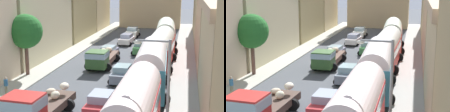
% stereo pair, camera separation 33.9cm
% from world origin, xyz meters
% --- Properties ---
extents(ground_plane, '(154.00, 154.00, 0.00)m').
position_xyz_m(ground_plane, '(0.00, 27.00, 0.00)').
color(ground_plane, '#4A4D53').
extents(sidewalk_left, '(2.50, 70.00, 0.14)m').
position_xyz_m(sidewalk_left, '(-7.25, 27.00, 0.07)').
color(sidewalk_left, '#AFAEA0').
rests_on(sidewalk_left, ground).
extents(sidewalk_right, '(2.50, 70.00, 0.14)m').
position_xyz_m(sidewalk_right, '(7.25, 27.00, 0.07)').
color(sidewalk_right, '#B1AAA4').
rests_on(sidewalk_right, ground).
extents(building_left_3, '(5.16, 12.11, 10.15)m').
position_xyz_m(building_left_3, '(-10.85, 40.05, 5.11)').
color(building_left_3, tan).
rests_on(building_left_3, ground).
extents(building_right_3, '(5.74, 12.24, 10.49)m').
position_xyz_m(building_right_3, '(11.11, 41.16, 5.27)').
color(building_right_3, '#C9B288').
rests_on(building_right_3, ground).
extents(parked_bus_0, '(3.27, 8.37, 3.96)m').
position_xyz_m(parked_bus_0, '(4.60, 6.50, 2.18)').
color(parked_bus_0, red).
rests_on(parked_bus_0, ground).
extents(parked_bus_1, '(3.55, 8.37, 4.28)m').
position_xyz_m(parked_bus_1, '(4.60, 15.50, 2.37)').
color(parked_bus_1, teal).
rests_on(parked_bus_1, ground).
extents(parked_bus_2, '(3.54, 9.23, 3.97)m').
position_xyz_m(parked_bus_2, '(4.60, 24.50, 2.17)').
color(parked_bus_2, red).
rests_on(parked_bus_2, ground).
extents(parked_bus_3, '(3.58, 8.58, 4.14)m').
position_xyz_m(parked_bus_3, '(4.60, 33.50, 2.28)').
color(parked_bus_3, red).
rests_on(parked_bus_3, ground).
extents(cargo_truck_0, '(3.35, 6.74, 2.51)m').
position_xyz_m(cargo_truck_0, '(-2.05, 7.59, 1.29)').
color(cargo_truck_0, red).
rests_on(cargo_truck_0, ground).
extents(cargo_truck_1, '(2.94, 7.36, 2.15)m').
position_xyz_m(cargo_truck_1, '(-1.57, 22.83, 1.15)').
color(cargo_truck_1, '#32592A').
rests_on(cargo_truck_1, ground).
extents(car_0, '(2.42, 4.18, 1.40)m').
position_xyz_m(car_0, '(-1.95, 27.89, 0.72)').
color(car_0, slate).
rests_on(car_0, ground).
extents(car_1, '(2.38, 4.22, 1.58)m').
position_xyz_m(car_1, '(-1.28, 36.79, 0.79)').
color(car_1, white).
rests_on(car_1, ground).
extents(car_2, '(2.39, 3.97, 1.67)m').
position_xyz_m(car_2, '(-1.50, 43.47, 0.83)').
color(car_2, silver).
rests_on(car_2, ground).
extents(car_3, '(2.33, 3.67, 1.58)m').
position_xyz_m(car_3, '(1.68, 10.37, 0.79)').
color(car_3, '#B42E31').
rests_on(car_3, ground).
extents(car_4, '(2.26, 3.78, 1.61)m').
position_xyz_m(car_4, '(1.68, 18.13, 0.80)').
color(car_4, gray).
rests_on(car_4, ground).
extents(car_5, '(2.40, 3.82, 1.60)m').
position_xyz_m(car_5, '(1.68, 30.74, 0.81)').
color(car_5, '#469149').
rests_on(car_5, ground).
extents(pedestrian_0, '(0.44, 0.44, 1.69)m').
position_xyz_m(pedestrian_0, '(-6.72, 12.13, 0.98)').
color(pedestrian_0, '#6A6650').
rests_on(pedestrian_0, ground).
extents(streetlamp_near, '(1.97, 0.28, 6.31)m').
position_xyz_m(streetlamp_near, '(6.22, 5.85, 3.81)').
color(streetlamp_near, gray).
rests_on(streetlamp_near, ground).
extents(roadside_tree_2, '(3.35, 3.35, 6.14)m').
position_xyz_m(roadside_tree_2, '(-7.90, 18.18, 4.43)').
color(roadside_tree_2, brown).
rests_on(roadside_tree_2, ground).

